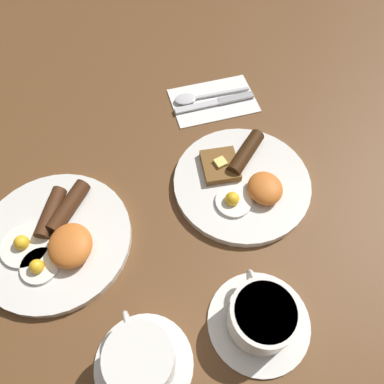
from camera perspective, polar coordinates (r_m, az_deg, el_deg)
ground_plane at (r=0.71m, az=7.52°, el=1.04°), size 3.00×3.00×0.00m
breakfast_plate_near at (r=0.70m, az=7.75°, el=1.66°), size 0.25×0.25×0.05m
breakfast_plate_far at (r=0.68m, az=-20.02°, el=-6.60°), size 0.26×0.26×0.05m
teacup_near at (r=0.58m, az=10.54°, el=-18.25°), size 0.16×0.16×0.07m
teacup_far at (r=0.56m, az=-7.77°, el=-24.10°), size 0.14×0.14×0.08m
napkin at (r=0.84m, az=3.26°, el=13.80°), size 0.13×0.19×0.01m
knife at (r=0.83m, az=4.15°, el=13.58°), size 0.04×0.18×0.01m
spoon at (r=0.84m, az=0.22°, el=14.18°), size 0.04×0.17×0.01m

